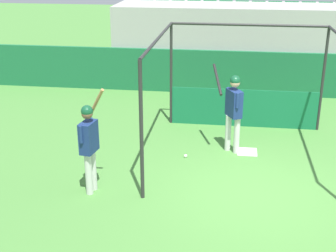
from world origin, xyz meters
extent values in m
plane|color=#477F38|center=(0.00, 0.00, 0.00)|extent=(60.00, 60.00, 0.00)
cube|color=#196038|center=(0.00, 6.45, 0.68)|extent=(24.00, 0.12, 1.36)
cube|color=#9E9E99|center=(0.00, 7.71, 1.31)|extent=(8.70, 2.40, 2.61)
cube|color=#1E6B3D|center=(-3.58, 6.91, 1.41)|extent=(0.45, 0.40, 0.10)
cube|color=#1E6B3D|center=(-3.58, 7.09, 1.64)|extent=(0.45, 0.06, 0.40)
cube|color=#1E6B3D|center=(-3.03, 6.91, 1.41)|extent=(0.45, 0.40, 0.10)
cube|color=#1E6B3D|center=(-3.03, 7.09, 1.64)|extent=(0.45, 0.06, 0.40)
cube|color=#1E6B3D|center=(-2.48, 6.91, 1.41)|extent=(0.45, 0.40, 0.10)
cube|color=#1E6B3D|center=(-2.48, 7.09, 1.64)|extent=(0.45, 0.06, 0.40)
cube|color=#1E6B3D|center=(-1.92, 6.91, 1.41)|extent=(0.45, 0.40, 0.10)
cube|color=#1E6B3D|center=(-1.92, 7.09, 1.64)|extent=(0.45, 0.06, 0.40)
cube|color=#1E6B3D|center=(-1.38, 6.91, 1.41)|extent=(0.45, 0.40, 0.10)
cube|color=#1E6B3D|center=(-1.38, 7.09, 1.64)|extent=(0.45, 0.06, 0.40)
cube|color=#1E6B3D|center=(-0.83, 6.91, 1.41)|extent=(0.45, 0.40, 0.10)
cube|color=#1E6B3D|center=(-0.83, 7.09, 1.64)|extent=(0.45, 0.06, 0.40)
cube|color=#1E6B3D|center=(-0.27, 6.91, 1.41)|extent=(0.45, 0.40, 0.10)
cube|color=#1E6B3D|center=(-0.27, 7.09, 1.64)|extent=(0.45, 0.06, 0.40)
cube|color=#1E6B3D|center=(0.28, 6.91, 1.41)|extent=(0.45, 0.40, 0.10)
cube|color=#1E6B3D|center=(0.28, 7.09, 1.64)|extent=(0.45, 0.06, 0.40)
cube|color=#1E6B3D|center=(0.83, 6.91, 1.41)|extent=(0.45, 0.40, 0.10)
cube|color=#1E6B3D|center=(0.83, 7.09, 1.64)|extent=(0.45, 0.06, 0.40)
cube|color=#1E6B3D|center=(1.38, 6.91, 1.41)|extent=(0.45, 0.40, 0.10)
cube|color=#1E6B3D|center=(1.38, 7.09, 1.64)|extent=(0.45, 0.06, 0.40)
cube|color=#1E6B3D|center=(1.92, 6.91, 1.41)|extent=(0.45, 0.40, 0.10)
cube|color=#1E6B3D|center=(1.92, 7.09, 1.64)|extent=(0.45, 0.06, 0.40)
cube|color=#1E6B3D|center=(2.48, 6.91, 1.41)|extent=(0.45, 0.40, 0.10)
cube|color=#1E6B3D|center=(2.48, 7.09, 1.64)|extent=(0.45, 0.06, 0.40)
cube|color=#1E6B3D|center=(-3.58, 7.71, 1.81)|extent=(0.45, 0.40, 0.10)
cube|color=#1E6B3D|center=(-3.58, 7.89, 2.04)|extent=(0.45, 0.06, 0.40)
cube|color=#1E6B3D|center=(-3.03, 7.71, 1.81)|extent=(0.45, 0.40, 0.10)
cube|color=#1E6B3D|center=(-3.03, 7.89, 2.04)|extent=(0.45, 0.06, 0.40)
cube|color=#1E6B3D|center=(-2.48, 7.71, 1.81)|extent=(0.45, 0.40, 0.10)
cube|color=#1E6B3D|center=(-2.48, 7.89, 2.04)|extent=(0.45, 0.06, 0.40)
cube|color=#1E6B3D|center=(-1.92, 7.71, 1.81)|extent=(0.45, 0.40, 0.10)
cube|color=#1E6B3D|center=(-1.92, 7.89, 2.04)|extent=(0.45, 0.06, 0.40)
cube|color=#1E6B3D|center=(-1.38, 7.71, 1.81)|extent=(0.45, 0.40, 0.10)
cube|color=#1E6B3D|center=(-1.38, 7.89, 2.04)|extent=(0.45, 0.06, 0.40)
cube|color=#1E6B3D|center=(-0.83, 7.71, 1.81)|extent=(0.45, 0.40, 0.10)
cube|color=#1E6B3D|center=(-0.83, 7.89, 2.04)|extent=(0.45, 0.06, 0.40)
cube|color=#1E6B3D|center=(-0.27, 7.71, 1.81)|extent=(0.45, 0.40, 0.10)
cube|color=#1E6B3D|center=(-0.27, 7.89, 2.04)|extent=(0.45, 0.06, 0.40)
cube|color=#1E6B3D|center=(0.28, 7.71, 1.81)|extent=(0.45, 0.40, 0.10)
cube|color=#1E6B3D|center=(0.28, 7.89, 2.04)|extent=(0.45, 0.06, 0.40)
cube|color=#1E6B3D|center=(0.83, 7.71, 1.81)|extent=(0.45, 0.40, 0.10)
cube|color=#1E6B3D|center=(0.83, 7.89, 2.04)|extent=(0.45, 0.06, 0.40)
cube|color=#1E6B3D|center=(1.38, 7.71, 1.81)|extent=(0.45, 0.40, 0.10)
cube|color=#1E6B3D|center=(1.38, 7.89, 2.04)|extent=(0.45, 0.06, 0.40)
cube|color=#1E6B3D|center=(1.92, 7.71, 1.81)|extent=(0.45, 0.40, 0.10)
cube|color=#1E6B3D|center=(1.92, 7.89, 2.04)|extent=(0.45, 0.06, 0.40)
cube|color=#1E6B3D|center=(2.48, 7.71, 1.81)|extent=(0.45, 0.40, 0.10)
cube|color=#1E6B3D|center=(2.48, 7.89, 2.04)|extent=(0.45, 0.06, 0.40)
cube|color=#1E6B3D|center=(-3.58, 8.51, 2.21)|extent=(0.45, 0.40, 0.10)
cube|color=#1E6B3D|center=(-3.58, 8.69, 2.44)|extent=(0.45, 0.06, 0.40)
cube|color=#1E6B3D|center=(-3.03, 8.51, 2.21)|extent=(0.45, 0.40, 0.10)
cube|color=#1E6B3D|center=(-3.03, 8.69, 2.44)|extent=(0.45, 0.06, 0.40)
cube|color=#1E6B3D|center=(-2.48, 8.51, 2.21)|extent=(0.45, 0.40, 0.10)
cube|color=#1E6B3D|center=(-2.48, 8.69, 2.44)|extent=(0.45, 0.06, 0.40)
cube|color=#1E6B3D|center=(-1.92, 8.51, 2.21)|extent=(0.45, 0.40, 0.10)
cube|color=#1E6B3D|center=(-1.92, 8.69, 2.44)|extent=(0.45, 0.06, 0.40)
cube|color=#1E6B3D|center=(-1.38, 8.51, 2.21)|extent=(0.45, 0.40, 0.10)
cube|color=#1E6B3D|center=(-1.38, 8.69, 2.44)|extent=(0.45, 0.06, 0.40)
cube|color=#1E6B3D|center=(-0.83, 8.51, 2.21)|extent=(0.45, 0.40, 0.10)
cube|color=#1E6B3D|center=(-0.83, 8.69, 2.44)|extent=(0.45, 0.06, 0.40)
cube|color=#1E6B3D|center=(-0.27, 8.51, 2.21)|extent=(0.45, 0.40, 0.10)
cube|color=#1E6B3D|center=(-0.27, 8.69, 2.44)|extent=(0.45, 0.06, 0.40)
cube|color=#1E6B3D|center=(0.28, 8.51, 2.21)|extent=(0.45, 0.40, 0.10)
cube|color=#1E6B3D|center=(0.28, 8.69, 2.44)|extent=(0.45, 0.06, 0.40)
cube|color=#1E6B3D|center=(0.83, 8.51, 2.21)|extent=(0.45, 0.40, 0.10)
cube|color=#1E6B3D|center=(0.83, 8.69, 2.44)|extent=(0.45, 0.06, 0.40)
cube|color=#1E6B3D|center=(1.38, 8.51, 2.21)|extent=(0.45, 0.40, 0.10)
cube|color=#1E6B3D|center=(1.38, 8.69, 2.44)|extent=(0.45, 0.06, 0.40)
cube|color=#1E6B3D|center=(1.92, 8.51, 2.21)|extent=(0.45, 0.40, 0.10)
cube|color=#1E6B3D|center=(1.92, 8.69, 2.44)|extent=(0.45, 0.06, 0.40)
cube|color=#1E6B3D|center=(2.48, 8.51, 2.21)|extent=(0.45, 0.40, 0.10)
cube|color=#1E6B3D|center=(2.48, 8.69, 2.44)|extent=(0.45, 0.06, 0.40)
cylinder|color=#282828|center=(-2.05, -0.40, 1.30)|extent=(0.07, 0.07, 2.59)
cylinder|color=#282828|center=(-2.05, 3.61, 1.30)|extent=(0.07, 0.07, 2.59)
cylinder|color=#282828|center=(1.69, 3.61, 1.30)|extent=(0.07, 0.07, 2.59)
cylinder|color=#282828|center=(-2.05, 1.60, 2.59)|extent=(0.06, 4.01, 0.06)
cylinder|color=#282828|center=(-0.18, 3.61, 2.59)|extent=(3.74, 0.06, 0.06)
cube|color=#14663D|center=(-0.18, 3.59, 0.49)|extent=(3.67, 0.03, 0.98)
cube|color=white|center=(-0.10, 1.94, 0.01)|extent=(0.44, 0.44, 0.02)
cylinder|color=silver|center=(-0.35, 1.88, 0.42)|extent=(0.17, 0.17, 0.85)
cylinder|color=silver|center=(-0.54, 2.00, 0.42)|extent=(0.17, 0.17, 0.85)
cube|color=navy|center=(-0.45, 1.94, 1.15)|extent=(0.39, 0.49, 0.60)
sphere|color=tan|center=(-0.45, 1.94, 1.61)|extent=(0.21, 0.21, 0.21)
sphere|color=#144C2D|center=(-0.45, 1.94, 1.66)|extent=(0.22, 0.22, 0.22)
cylinder|color=navy|center=(-0.38, 1.71, 1.28)|extent=(0.09, 0.09, 0.33)
cylinder|color=navy|center=(-0.58, 2.13, 1.28)|extent=(0.09, 0.09, 0.33)
cylinder|color=black|center=(-0.83, 2.04, 1.64)|extent=(0.27, 0.73, 0.54)
sphere|color=black|center=(-0.49, 2.14, 1.40)|extent=(0.08, 0.08, 0.08)
cylinder|color=silver|center=(-3.07, -0.39, 0.41)|extent=(0.15, 0.15, 0.82)
cylinder|color=silver|center=(-3.04, -0.21, 0.41)|extent=(0.15, 0.15, 0.82)
cube|color=navy|center=(-3.05, -0.30, 1.11)|extent=(0.28, 0.43, 0.58)
sphere|color=brown|center=(-3.05, -0.30, 1.56)|extent=(0.21, 0.21, 0.21)
sphere|color=#144C2D|center=(-3.05, -0.30, 1.61)|extent=(0.22, 0.22, 0.22)
cylinder|color=navy|center=(-3.12, -0.50, 1.24)|extent=(0.08, 0.08, 0.32)
cylinder|color=navy|center=(-3.06, -0.08, 1.24)|extent=(0.08, 0.08, 0.32)
cylinder|color=#AD7F4C|center=(-3.00, 0.03, 1.62)|extent=(0.47, 0.34, 0.71)
sphere|color=#AD7F4C|center=(-3.13, -0.16, 1.28)|extent=(0.08, 0.08, 0.08)
sphere|color=white|center=(-1.45, 1.47, 0.04)|extent=(0.07, 0.07, 0.07)
camera|label=1|loc=(-0.55, -7.87, 4.33)|focal=50.00mm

